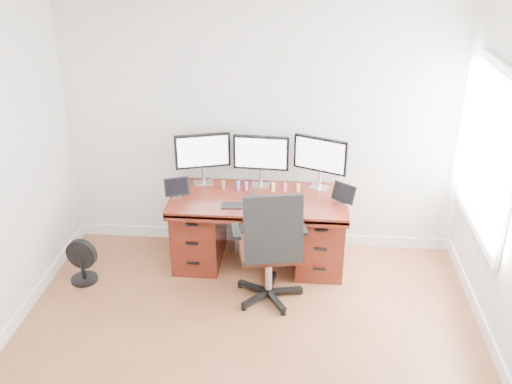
# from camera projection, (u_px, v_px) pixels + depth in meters

# --- Properties ---
(back_wall) EXTENTS (4.00, 0.10, 2.70)m
(back_wall) POSITION_uv_depth(u_px,v_px,m) (263.00, 123.00, 5.64)
(back_wall) COLOR silver
(back_wall) RESTS_ON ground
(desk) EXTENTS (1.70, 0.80, 0.75)m
(desk) POSITION_uv_depth(u_px,v_px,m) (259.00, 227.00, 5.67)
(desk) COLOR #4D180F
(desk) RESTS_ON ground
(office_chair) EXTENTS (0.72, 0.72, 1.14)m
(office_chair) POSITION_uv_depth(u_px,v_px,m) (270.00, 265.00, 5.10)
(office_chair) COLOR black
(office_chair) RESTS_ON ground
(floor_fan) EXTENTS (0.31, 0.26, 0.44)m
(floor_fan) POSITION_uv_depth(u_px,v_px,m) (82.00, 262.00, 5.45)
(floor_fan) COLOR black
(floor_fan) RESTS_ON ground
(monitor_left) EXTENTS (0.54, 0.20, 0.53)m
(monitor_left) POSITION_uv_depth(u_px,v_px,m) (203.00, 153.00, 5.64)
(monitor_left) COLOR silver
(monitor_left) RESTS_ON desk
(monitor_center) EXTENTS (0.55, 0.15, 0.53)m
(monitor_center) POSITION_uv_depth(u_px,v_px,m) (261.00, 155.00, 5.59)
(monitor_center) COLOR silver
(monitor_center) RESTS_ON desk
(monitor_right) EXTENTS (0.52, 0.25, 0.53)m
(monitor_right) POSITION_uv_depth(u_px,v_px,m) (320.00, 157.00, 5.55)
(monitor_right) COLOR silver
(monitor_right) RESTS_ON desk
(tablet_left) EXTENTS (0.25, 0.15, 0.19)m
(tablet_left) POSITION_uv_depth(u_px,v_px,m) (177.00, 188.00, 5.47)
(tablet_left) COLOR silver
(tablet_left) RESTS_ON desk
(tablet_right) EXTENTS (0.23, 0.20, 0.19)m
(tablet_right) POSITION_uv_depth(u_px,v_px,m) (344.00, 195.00, 5.35)
(tablet_right) COLOR silver
(tablet_right) RESTS_ON desk
(keyboard) EXTENTS (0.27, 0.16, 0.01)m
(keyboard) POSITION_uv_depth(u_px,v_px,m) (259.00, 207.00, 5.29)
(keyboard) COLOR silver
(keyboard) RESTS_ON desk
(trackpad) EXTENTS (0.13, 0.13, 0.01)m
(trackpad) POSITION_uv_depth(u_px,v_px,m) (286.00, 208.00, 5.28)
(trackpad) COLOR silver
(trackpad) RESTS_ON desk
(drawing_tablet) EXTENTS (0.22, 0.15, 0.01)m
(drawing_tablet) POSITION_uv_depth(u_px,v_px,m) (233.00, 206.00, 5.32)
(drawing_tablet) COLOR black
(drawing_tablet) RESTS_ON desk
(phone) EXTENTS (0.14, 0.09, 0.01)m
(phone) POSITION_uv_depth(u_px,v_px,m) (258.00, 196.00, 5.50)
(phone) COLOR black
(phone) RESTS_ON desk
(figurine_brown) EXTENTS (0.04, 0.04, 0.09)m
(figurine_brown) POSITION_uv_depth(u_px,v_px,m) (223.00, 184.00, 5.64)
(figurine_brown) COLOR brown
(figurine_brown) RESTS_ON desk
(figurine_blue) EXTENTS (0.04, 0.04, 0.09)m
(figurine_blue) POSITION_uv_depth(u_px,v_px,m) (238.00, 185.00, 5.62)
(figurine_blue) COLOR #6189EC
(figurine_blue) RESTS_ON desk
(figurine_purple) EXTENTS (0.04, 0.04, 0.09)m
(figurine_purple) POSITION_uv_depth(u_px,v_px,m) (246.00, 185.00, 5.62)
(figurine_purple) COLOR #9F5ED2
(figurine_purple) RESTS_ON desk
(figurine_yellow) EXTENTS (0.04, 0.04, 0.09)m
(figurine_yellow) POSITION_uv_depth(u_px,v_px,m) (273.00, 186.00, 5.60)
(figurine_yellow) COLOR #E3D865
(figurine_yellow) RESTS_ON desk
(figurine_pink) EXTENTS (0.04, 0.04, 0.09)m
(figurine_pink) POSITION_uv_depth(u_px,v_px,m) (285.00, 187.00, 5.59)
(figurine_pink) COLOR #D65A75
(figurine_pink) RESTS_ON desk
(figurine_orange) EXTENTS (0.04, 0.04, 0.09)m
(figurine_orange) POSITION_uv_depth(u_px,v_px,m) (298.00, 187.00, 5.58)
(figurine_orange) COLOR #E8B349
(figurine_orange) RESTS_ON desk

